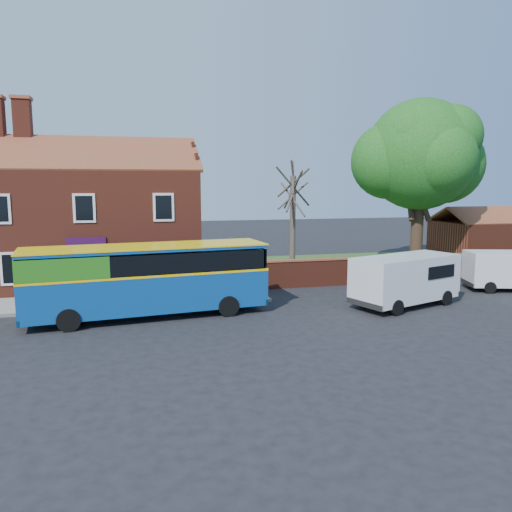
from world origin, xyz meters
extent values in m
plane|color=black|center=(0.00, 0.00, 0.00)|extent=(120.00, 120.00, 0.00)
cube|color=gray|center=(-7.00, 5.75, 0.06)|extent=(18.00, 3.50, 0.12)
cube|color=slate|center=(-7.00, 4.00, 0.07)|extent=(18.00, 0.15, 0.14)
cube|color=#426B28|center=(13.00, 13.00, 0.02)|extent=(26.00, 12.00, 0.04)
cube|color=maroon|center=(-7.00, 11.50, 3.25)|extent=(12.00, 8.00, 6.50)
cube|color=brown|center=(-7.00, 9.50, 7.50)|extent=(12.30, 4.08, 2.16)
cube|color=brown|center=(-7.00, 13.50, 7.50)|extent=(12.30, 4.08, 2.16)
cube|color=maroon|center=(-10.40, 11.50, 9.40)|extent=(0.90, 0.90, 2.20)
cube|color=black|center=(-7.00, 7.47, 4.60)|extent=(1.10, 0.06, 1.50)
cube|color=#4C0F19|center=(-7.00, 7.45, 1.10)|extent=(0.95, 0.04, 2.10)
cube|color=silver|center=(-7.00, 7.47, 1.15)|extent=(1.20, 0.06, 2.30)
cube|color=#350D39|center=(-7.00, 7.44, 2.80)|extent=(2.00, 0.06, 0.60)
cube|color=maroon|center=(13.00, 7.00, 0.75)|extent=(22.00, 0.30, 1.50)
cube|color=brown|center=(13.00, 7.00, 1.55)|extent=(22.00, 0.38, 0.10)
cube|color=maroon|center=(22.00, 13.00, 1.50)|extent=(8.00, 5.00, 3.00)
cube|color=brown|center=(22.00, 11.75, 3.55)|extent=(8.20, 2.56, 1.24)
cube|color=brown|center=(22.00, 14.25, 3.55)|extent=(8.20, 2.56, 1.24)
cube|color=#0D4695|center=(-4.06, 2.58, 1.19)|extent=(10.59, 3.74, 1.65)
cube|color=yellow|center=(-4.06, 2.58, 2.01)|extent=(10.61, 3.76, 0.10)
cube|color=black|center=(-4.06, 2.58, 2.51)|extent=(10.18, 3.71, 0.82)
cube|color=#2C7F1B|center=(-7.46, 2.20, 2.51)|extent=(3.80, 3.01, 0.88)
cube|color=#0D4695|center=(-4.06, 2.58, 3.06)|extent=(10.59, 3.74, 0.14)
cube|color=yellow|center=(-4.06, 2.58, 3.14)|extent=(10.64, 3.78, 0.06)
cylinder|color=black|center=(-7.22, 1.01, 0.47)|extent=(0.96, 0.38, 0.93)
cylinder|color=black|center=(-7.50, 3.42, 0.47)|extent=(0.96, 0.38, 0.93)
cylinder|color=black|center=(-0.63, 1.75, 0.47)|extent=(0.96, 0.38, 0.93)
cylinder|color=black|center=(-0.90, 4.16, 0.47)|extent=(0.96, 0.38, 0.93)
cube|color=silver|center=(7.99, 1.64, 1.37)|extent=(5.91, 3.92, 2.09)
cube|color=black|center=(10.31, 2.48, 1.70)|extent=(0.71, 1.78, 0.82)
cube|color=black|center=(10.53, 2.56, 0.44)|extent=(0.84, 2.10, 0.26)
cylinder|color=black|center=(6.68, 0.07, 0.36)|extent=(0.76, 0.45, 0.72)
cylinder|color=black|center=(5.98, 2.03, 0.36)|extent=(0.76, 0.45, 0.72)
cylinder|color=black|center=(9.99, 1.26, 0.36)|extent=(0.76, 0.45, 0.72)
cylinder|color=black|center=(9.29, 3.21, 0.36)|extent=(0.76, 0.45, 0.72)
cylinder|color=black|center=(13.88, 2.99, 0.32)|extent=(0.68, 0.39, 0.64)
cylinder|color=black|center=(14.39, 4.74, 0.32)|extent=(0.68, 0.39, 0.64)
cylinder|color=black|center=(14.50, 11.33, 2.39)|extent=(0.83, 0.83, 4.78)
sphere|color=#318028|center=(14.50, 11.33, 7.79)|extent=(7.48, 7.48, 7.48)
sphere|color=#318028|center=(16.68, 11.74, 7.17)|extent=(5.40, 5.40, 5.40)
sphere|color=#318028|center=(12.53, 11.95, 7.37)|extent=(5.19, 5.19, 5.19)
cylinder|color=#4C4238|center=(5.27, 10.79, 3.17)|extent=(0.36, 0.36, 6.34)
cylinder|color=#4C4238|center=(5.27, 10.79, 5.43)|extent=(0.37, 3.09, 2.49)
cylinder|color=#4C4238|center=(5.27, 10.79, 5.21)|extent=(1.61, 2.28, 2.28)
cylinder|color=#4C4238|center=(5.27, 10.79, 5.66)|extent=(2.60, 1.19, 2.53)
camera|label=1|loc=(-4.60, -19.43, 5.82)|focal=35.00mm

